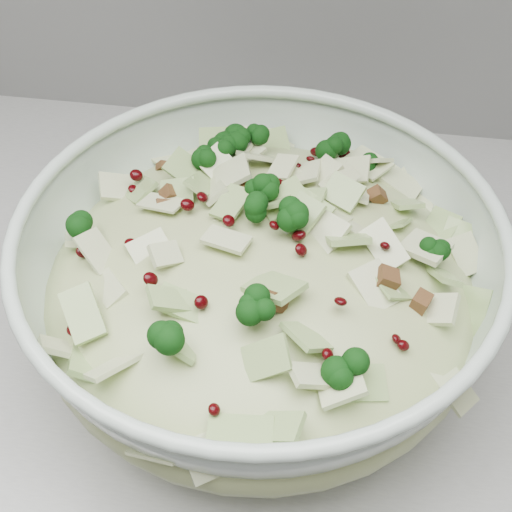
{
  "coord_description": "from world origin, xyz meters",
  "views": [
    {
      "loc": [
        -0.34,
        1.2,
        1.45
      ],
      "look_at": [
        -0.4,
        1.61,
        1.02
      ],
      "focal_mm": 50.0,
      "sensor_mm": 36.0,
      "label": 1
    }
  ],
  "objects": [
    {
      "name": "mixing_bowl",
      "position": [
        -0.4,
        1.6,
        0.98
      ],
      "size": [
        0.43,
        0.43,
        0.16
      ],
      "rotation": [
        0.0,
        0.0,
        -0.06
      ],
      "color": "silver",
      "rests_on": "counter"
    },
    {
      "name": "salad",
      "position": [
        -0.4,
        1.6,
        1.01
      ],
      "size": [
        0.41,
        0.41,
        0.16
      ],
      "rotation": [
        0.0,
        0.0,
        0.09
      ],
      "color": "#AAB77D",
      "rests_on": "mixing_bowl"
    }
  ]
}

